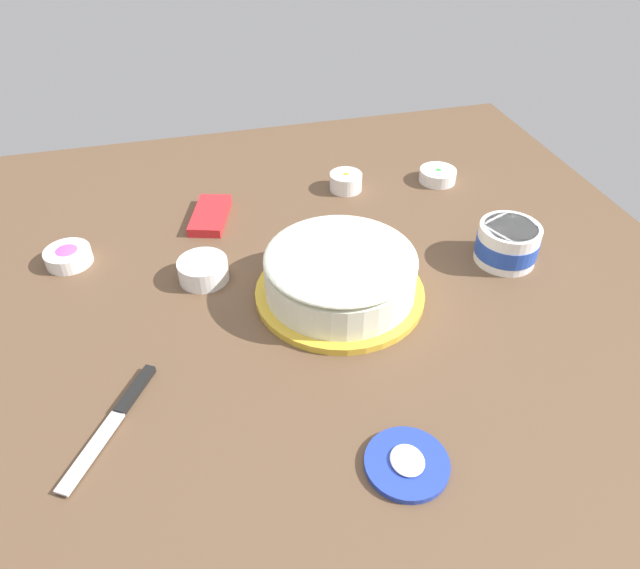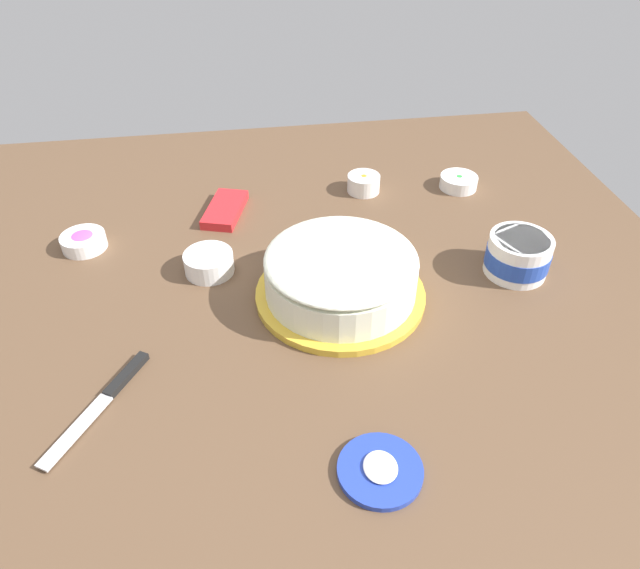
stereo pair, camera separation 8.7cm
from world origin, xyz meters
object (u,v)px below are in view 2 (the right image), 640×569
object	(u,v)px
frosted_cake	(341,277)
sprinkle_bowl_green	(459,182)
sprinkle_bowl_rainbow	(84,241)
frosting_tub	(518,255)
sprinkle_bowl_yellow	(209,262)
candy_box_lower	(225,210)
frosting_tub_lid	(380,470)
spreading_knife	(107,396)
sprinkle_bowl_orange	(364,183)

from	to	relation	value
frosted_cake	sprinkle_bowl_green	xyz separation A→B (m)	(0.36, -0.35, -0.03)
sprinkle_bowl_rainbow	sprinkle_bowl_green	bearing A→B (deg)	-81.77
frosted_cake	frosting_tub	xyz separation A→B (m)	(0.03, -0.35, -0.01)
sprinkle_bowl_yellow	candy_box_lower	world-z (taller)	sprinkle_bowl_yellow
frosting_tub	frosting_tub_lid	bearing A→B (deg)	137.70
candy_box_lower	frosting_tub	bearing A→B (deg)	-101.03
frosting_tub_lid	spreading_knife	bearing A→B (deg)	63.87
frosted_cake	sprinkle_bowl_orange	distance (m)	0.40
frosted_cake	frosting_tub_lid	world-z (taller)	frosted_cake
spreading_knife	candy_box_lower	size ratio (longest dim) A/B	1.42
frosting_tub_lid	candy_box_lower	xyz separation A→B (m)	(0.70, 0.19, 0.00)
spreading_knife	candy_box_lower	world-z (taller)	candy_box_lower
frosting_tub	spreading_knife	size ratio (longest dim) A/B	0.58
frosting_tub_lid	sprinkle_bowl_rainbow	world-z (taller)	sprinkle_bowl_rainbow
sprinkle_bowl_green	frosted_cake	bearing A→B (deg)	135.73
frosting_tub	sprinkle_bowl_yellow	bearing A→B (deg)	81.32
frosting_tub	sprinkle_bowl_rainbow	world-z (taller)	frosting_tub
spreading_knife	sprinkle_bowl_green	xyz separation A→B (m)	(0.55, -0.75, 0.01)
frosted_cake	sprinkle_bowl_yellow	distance (m)	0.27
frosted_cake	sprinkle_bowl_yellow	bearing A→B (deg)	63.83
frosted_cake	sprinkle_bowl_orange	world-z (taller)	frosted_cake
spreading_knife	sprinkle_bowl_yellow	distance (m)	0.34
spreading_knife	sprinkle_bowl_green	distance (m)	0.93
sprinkle_bowl_green	candy_box_lower	world-z (taller)	sprinkle_bowl_green
sprinkle_bowl_rainbow	candy_box_lower	distance (m)	0.31
frosted_cake	frosting_tub	world-z (taller)	frosted_cake
frosting_tub	frosting_tub_lid	size ratio (longest dim) A/B	1.03
sprinkle_bowl_orange	sprinkle_bowl_green	bearing A→B (deg)	-94.50
frosting_tub_lid	spreading_knife	world-z (taller)	frosting_tub_lid
frosted_cake	sprinkle_bowl_green	world-z (taller)	frosted_cake
sprinkle_bowl_yellow	sprinkle_bowl_rainbow	size ratio (longest dim) A/B	1.06
sprinkle_bowl_rainbow	sprinkle_bowl_green	xyz separation A→B (m)	(0.12, -0.85, -0.00)
frosting_tub_lid	frosting_tub	bearing A→B (deg)	-42.30
frosted_cake	sprinkle_bowl_green	bearing A→B (deg)	-44.27
frosting_tub_lid	sprinkle_bowl_yellow	xyz separation A→B (m)	(0.49, 0.23, 0.02)
frosted_cake	sprinkle_bowl_green	distance (m)	0.51
sprinkle_bowl_yellow	candy_box_lower	bearing A→B (deg)	-9.63
sprinkle_bowl_orange	candy_box_lower	size ratio (longest dim) A/B	0.52
sprinkle_bowl_yellow	sprinkle_bowl_orange	distance (m)	0.45
sprinkle_bowl_orange	candy_box_lower	world-z (taller)	sprinkle_bowl_orange
spreading_knife	sprinkle_bowl_orange	distance (m)	0.77
frosting_tub	sprinkle_bowl_orange	xyz separation A→B (m)	(0.35, 0.23, -0.02)
sprinkle_bowl_rainbow	spreading_knife	bearing A→B (deg)	-166.97
sprinkle_bowl_orange	frosting_tub	bearing A→B (deg)	-146.89
candy_box_lower	sprinkle_bowl_rainbow	bearing A→B (deg)	124.33
frosting_tub	candy_box_lower	bearing A→B (deg)	61.68
frosting_tub_lid	candy_box_lower	distance (m)	0.73
sprinkle_bowl_yellow	sprinkle_bowl_orange	size ratio (longest dim) A/B	1.25
frosting_tub_lid	spreading_knife	size ratio (longest dim) A/B	0.56
sprinkle_bowl_orange	sprinkle_bowl_rainbow	distance (m)	0.64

